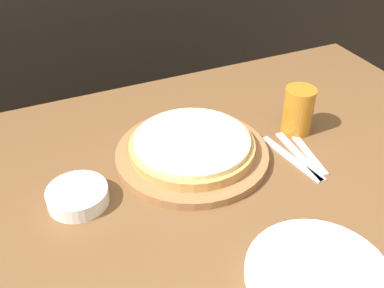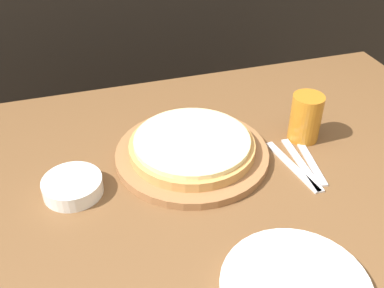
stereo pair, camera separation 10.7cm
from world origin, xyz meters
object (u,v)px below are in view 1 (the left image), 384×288
Objects in this scene: beer_glass at (298,109)px; dinner_plate at (319,276)px; side_bowl at (78,196)px; spoon at (308,153)px; fork at (291,158)px; dinner_knife at (300,156)px; pizza_on_board at (192,149)px.

beer_glass is 0.47× the size of dinner_plate.
spoon is (0.55, -0.06, -0.02)m from side_bowl.
side_bowl is at bearing 173.15° from fork.
beer_glass is at bearing 60.28° from dinner_plate.
beer_glass is 0.12m from spoon.
fork is at bearing -6.85° from side_bowl.
dinner_plate is at bearing -116.38° from fork.
side_bowl is 0.64× the size of fork.
dinner_plate is 1.30× the size of dinner_knife.
pizza_on_board is 0.24m from fork.
pizza_on_board is 0.30m from beer_glass.
spoon is (0.05, 0.00, 0.00)m from fork.
spoon is (0.27, -0.10, -0.02)m from pizza_on_board.
side_bowl is 0.76× the size of spoon.
side_bowl is (-0.58, -0.04, -0.05)m from beer_glass.
side_bowl is 0.51m from fork.
beer_glass is 0.94× the size of side_bowl.
pizza_on_board is at bearing 154.08° from fork.
spoon is at bearing -6.24° from side_bowl.
dinner_plate is (-0.24, -0.41, -0.06)m from beer_glass.
pizza_on_board is 0.29m from spoon.
side_bowl is at bearing 173.47° from dinner_knife.
dinner_plate is at bearing -47.15° from side_bowl.
dinner_knife is at bearing -23.53° from pizza_on_board.
pizza_on_board reaches higher than spoon.
pizza_on_board is 0.42m from dinner_plate.
pizza_on_board is 0.29m from side_bowl.
spoon is at bearing -21.53° from pizza_on_board.
dinner_knife is (0.53, -0.06, -0.02)m from side_bowl.
pizza_on_board is 1.82× the size of fork.
beer_glass is at bearing 51.16° from fork.
fork is 0.02m from dinner_knife.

